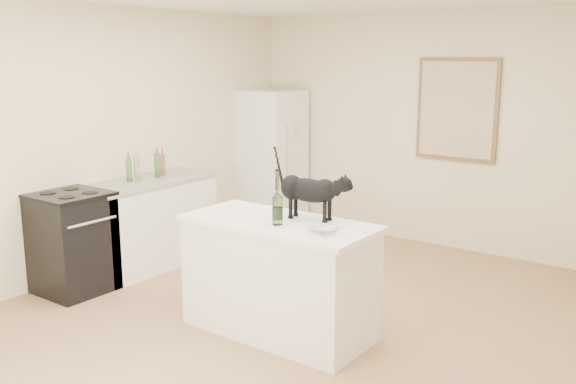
{
  "coord_description": "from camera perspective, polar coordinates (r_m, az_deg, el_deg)",
  "views": [
    {
      "loc": [
        2.93,
        -3.92,
        2.13
      ],
      "look_at": [
        0.15,
        -0.15,
        1.12
      ],
      "focal_mm": 39.83,
      "sensor_mm": 36.0,
      "label": 1
    }
  ],
  "objects": [
    {
      "name": "island_base",
      "position": [
        4.97,
        -0.81,
        -7.82
      ],
      "size": [
        1.44,
        0.67,
        0.86
      ],
      "primitive_type": "cube",
      "color": "white",
      "rests_on": "floor"
    },
    {
      "name": "artwork_canvas",
      "position": [
        7.15,
        14.79,
        7.12
      ],
      "size": [
        0.82,
        0.0,
        1.02
      ],
      "primitive_type": "cube",
      "color": "beige",
      "rests_on": "wall_back"
    },
    {
      "name": "fridge",
      "position": [
        8.05,
        -1.5,
        3.01
      ],
      "size": [
        0.68,
        0.68,
        1.7
      ],
      "primitive_type": "cube",
      "color": "white",
      "rests_on": "floor"
    },
    {
      "name": "left_cabinets",
      "position": [
        6.67,
        -12.35,
        -2.89
      ],
      "size": [
        0.6,
        1.4,
        0.86
      ],
      "primitive_type": "cube",
      "color": "white",
      "rests_on": "floor"
    },
    {
      "name": "fridge_paper",
      "position": [
        7.85,
        0.81,
        5.52
      ],
      "size": [
        0.01,
        0.15,
        0.19
      ],
      "primitive_type": "cube",
      "rotation": [
        0.0,
        0.0,
        0.01
      ],
      "color": "beige",
      "rests_on": "fridge"
    },
    {
      "name": "island_top",
      "position": [
        4.84,
        -0.83,
        -2.81
      ],
      "size": [
        1.5,
        0.7,
        0.04
      ],
      "primitive_type": "cube",
      "color": "white",
      "rests_on": "island_base"
    },
    {
      "name": "stove",
      "position": [
        6.14,
        -18.67,
        -4.38
      ],
      "size": [
        0.6,
        0.6,
        0.9
      ],
      "primitive_type": "cube",
      "color": "black",
      "rests_on": "floor"
    },
    {
      "name": "wall_left",
      "position": [
        6.55,
        -16.41,
        4.39
      ],
      "size": [
        0.0,
        5.5,
        5.5
      ],
      "primitive_type": "plane",
      "rotation": [
        1.57,
        0.0,
        1.57
      ],
      "color": "beige",
      "rests_on": "ground"
    },
    {
      "name": "wall_back",
      "position": [
        7.33,
        12.64,
        5.38
      ],
      "size": [
        4.5,
        0.0,
        4.5
      ],
      "primitive_type": "plane",
      "rotation": [
        1.57,
        0.0,
        0.0
      ],
      "color": "beige",
      "rests_on": "ground"
    },
    {
      "name": "artwork_frame",
      "position": [
        7.17,
        14.84,
        7.12
      ],
      "size": [
        0.9,
        0.03,
        1.1
      ],
      "primitive_type": "cube",
      "color": "brown",
      "rests_on": "wall_back"
    },
    {
      "name": "floor",
      "position": [
        5.34,
        -0.35,
        -11.35
      ],
      "size": [
        5.5,
        5.5,
        0.0
      ],
      "primitive_type": "plane",
      "color": "#9F7D54",
      "rests_on": "ground"
    },
    {
      "name": "wine_bottle",
      "position": [
        4.68,
        -0.95,
        -0.76
      ],
      "size": [
        0.08,
        0.08,
        0.37
      ],
      "primitive_type": "cylinder",
      "rotation": [
        0.0,
        0.0,
        0.01
      ],
      "color": "#2F6127",
      "rests_on": "island_top"
    },
    {
      "name": "left_countertop",
      "position": [
        6.57,
        -12.52,
        0.91
      ],
      "size": [
        0.62,
        1.44,
        0.04
      ],
      "primitive_type": "cube",
      "color": "gray",
      "rests_on": "left_cabinets"
    },
    {
      "name": "black_cat",
      "position": [
        4.83,
        1.88,
        -0.13
      ],
      "size": [
        0.59,
        0.25,
        0.4
      ],
      "primitive_type": null,
      "rotation": [
        0.0,
        0.0,
        0.14
      ],
      "color": "black",
      "rests_on": "island_top"
    },
    {
      "name": "glass_bowl",
      "position": [
        4.48,
        3.19,
        -3.45
      ],
      "size": [
        0.23,
        0.23,
        0.05
      ],
      "primitive_type": "imported",
      "rotation": [
        0.0,
        0.0,
        -0.14
      ],
      "color": "white",
      "rests_on": "island_top"
    },
    {
      "name": "counter_bottle_cluster",
      "position": [
        6.58,
        -12.54,
        2.17
      ],
      "size": [
        0.12,
        0.48,
        0.25
      ],
      "color": "#1B521D",
      "rests_on": "left_countertop"
    }
  ]
}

